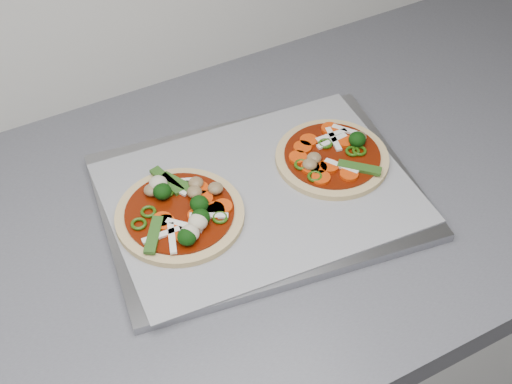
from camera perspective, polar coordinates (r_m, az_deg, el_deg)
name	(u,v)px	position (r m, az deg, el deg)	size (l,w,h in m)	color
countertop	(16,308)	(0.90, -18.63, -8.77)	(3.60, 0.60, 0.04)	slate
baking_tray	(259,196)	(0.94, 0.27, -0.36)	(0.41, 0.30, 0.01)	#949499
parchment	(259,192)	(0.93, 0.27, -0.04)	(0.39, 0.28, 0.00)	gray
pizza_left	(181,212)	(0.90, -5.99, -1.62)	(0.22, 0.22, 0.03)	#DBB980
pizza_right	(332,156)	(0.97, 6.12, 2.86)	(0.21, 0.21, 0.03)	#DBB980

